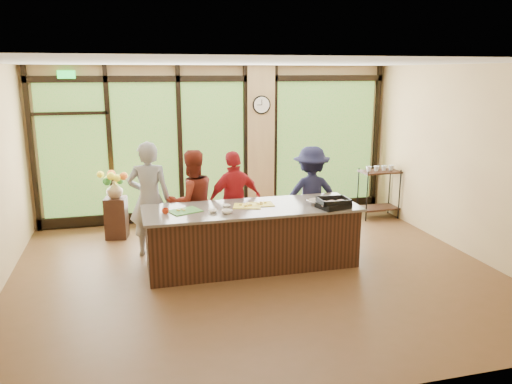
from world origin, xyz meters
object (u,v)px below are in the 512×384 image
cook_left (149,199)px  island_base (252,238)px  cook_right (311,195)px  bar_cart (379,187)px  flower_stand (116,218)px  roasting_pan (333,205)px

cook_left → island_base: bearing=160.7°
cook_right → bar_cart: (1.87, 1.08, -0.20)m
cook_right → flower_stand: 3.45m
cook_right → roasting_pan: size_ratio=3.80×
island_base → cook_left: size_ratio=1.68×
island_base → cook_left: cook_left is taller
cook_right → roasting_pan: cook_right is taller
cook_right → bar_cart: size_ratio=1.57×
bar_cart → flower_stand: bearing=178.2°
cook_right → island_base: bearing=40.3°
cook_right → roasting_pan: bearing=94.4°
cook_right → bar_cart: 2.17m
flower_stand → bar_cart: bar_cart is taller
cook_right → flower_stand: cook_right is taller
cook_left → flower_stand: bearing=-50.9°
roasting_pan → bar_cart: (1.94, 2.21, -0.32)m
flower_stand → bar_cart: (5.10, -0.02, 0.27)m
island_base → flower_stand: island_base is taller
island_base → bar_cart: bearing=30.9°
roasting_pan → island_base: bearing=148.1°
island_base → bar_cart: 3.62m
cook_left → roasting_pan: (2.61, -1.20, 0.04)m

